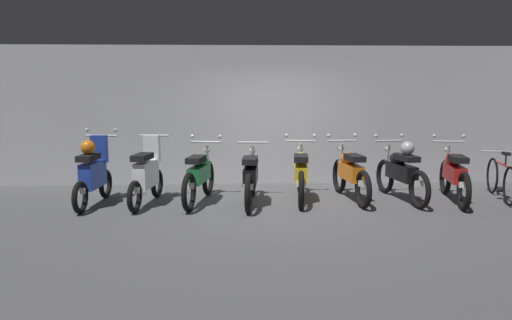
{
  "coord_description": "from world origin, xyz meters",
  "views": [
    {
      "loc": [
        -0.72,
        -8.32,
        2.03
      ],
      "look_at": [
        -0.35,
        0.35,
        0.75
      ],
      "focal_mm": 35.19,
      "sensor_mm": 36.0,
      "label": 1
    }
  ],
  "objects_px": {
    "motorbike_slot_6": "(401,171)",
    "motorbike_slot_7": "(454,174)",
    "motorbike_slot_2": "(199,175)",
    "motorbike_slot_3": "(251,176)",
    "bicycle": "(501,179)",
    "motorbike_slot_5": "(350,173)",
    "motorbike_slot_0": "(93,172)",
    "motorbike_slot_4": "(301,173)",
    "motorbike_slot_1": "(147,174)"
  },
  "relations": [
    {
      "from": "motorbike_slot_5",
      "to": "motorbike_slot_7",
      "type": "height_order",
      "value": "same"
    },
    {
      "from": "motorbike_slot_1",
      "to": "motorbike_slot_5",
      "type": "bearing_deg",
      "value": 3.07
    },
    {
      "from": "motorbike_slot_1",
      "to": "bicycle",
      "type": "xyz_separation_m",
      "value": [
        6.32,
        0.13,
        -0.16
      ]
    },
    {
      "from": "motorbike_slot_4",
      "to": "motorbike_slot_6",
      "type": "distance_m",
      "value": 1.79
    },
    {
      "from": "motorbike_slot_1",
      "to": "motorbike_slot_4",
      "type": "distance_m",
      "value": 2.7
    },
    {
      "from": "motorbike_slot_5",
      "to": "bicycle",
      "type": "relative_size",
      "value": 1.15
    },
    {
      "from": "motorbike_slot_2",
      "to": "motorbike_slot_7",
      "type": "height_order",
      "value": "same"
    },
    {
      "from": "motorbike_slot_6",
      "to": "motorbike_slot_4",
      "type": "bearing_deg",
      "value": 177.33
    },
    {
      "from": "motorbike_slot_3",
      "to": "bicycle",
      "type": "bearing_deg",
      "value": 2.12
    },
    {
      "from": "bicycle",
      "to": "motorbike_slot_0",
      "type": "bearing_deg",
      "value": -178.77
    },
    {
      "from": "motorbike_slot_0",
      "to": "motorbike_slot_7",
      "type": "distance_m",
      "value": 6.29
    },
    {
      "from": "motorbike_slot_1",
      "to": "motorbike_slot_2",
      "type": "bearing_deg",
      "value": 6.0
    },
    {
      "from": "motorbike_slot_1",
      "to": "motorbike_slot_4",
      "type": "bearing_deg",
      "value": 4.14
    },
    {
      "from": "motorbike_slot_2",
      "to": "motorbike_slot_4",
      "type": "xyz_separation_m",
      "value": [
        1.79,
        0.1,
        0.0
      ]
    },
    {
      "from": "motorbike_slot_3",
      "to": "motorbike_slot_6",
      "type": "height_order",
      "value": "motorbike_slot_6"
    },
    {
      "from": "motorbike_slot_0",
      "to": "motorbike_slot_4",
      "type": "distance_m",
      "value": 3.6
    },
    {
      "from": "motorbike_slot_2",
      "to": "motorbike_slot_6",
      "type": "xyz_separation_m",
      "value": [
        3.59,
        0.02,
        0.04
      ]
    },
    {
      "from": "motorbike_slot_7",
      "to": "motorbike_slot_3",
      "type": "bearing_deg",
      "value": -179.77
    },
    {
      "from": "motorbike_slot_0",
      "to": "motorbike_slot_6",
      "type": "relative_size",
      "value": 0.87
    },
    {
      "from": "motorbike_slot_0",
      "to": "motorbike_slot_1",
      "type": "bearing_deg",
      "value": 1.5
    },
    {
      "from": "motorbike_slot_5",
      "to": "motorbike_slot_4",
      "type": "bearing_deg",
      "value": 179.86
    },
    {
      "from": "motorbike_slot_3",
      "to": "motorbike_slot_5",
      "type": "height_order",
      "value": "motorbike_slot_5"
    },
    {
      "from": "motorbike_slot_5",
      "to": "motorbike_slot_3",
      "type": "bearing_deg",
      "value": -172.73
    },
    {
      "from": "motorbike_slot_0",
      "to": "motorbike_slot_1",
      "type": "xyz_separation_m",
      "value": [
        0.9,
        0.02,
        -0.04
      ]
    },
    {
      "from": "motorbike_slot_4",
      "to": "motorbike_slot_7",
      "type": "bearing_deg",
      "value": -4.59
    },
    {
      "from": "motorbike_slot_2",
      "to": "motorbike_slot_0",
      "type": "bearing_deg",
      "value": -176.25
    },
    {
      "from": "motorbike_slot_6",
      "to": "motorbike_slot_3",
      "type": "bearing_deg",
      "value": -176.86
    },
    {
      "from": "motorbike_slot_2",
      "to": "motorbike_slot_3",
      "type": "relative_size",
      "value": 0.99
    },
    {
      "from": "motorbike_slot_6",
      "to": "bicycle",
      "type": "relative_size",
      "value": 1.14
    },
    {
      "from": "motorbike_slot_0",
      "to": "motorbike_slot_5",
      "type": "distance_m",
      "value": 4.49
    },
    {
      "from": "motorbike_slot_3",
      "to": "motorbike_slot_5",
      "type": "bearing_deg",
      "value": 7.27
    },
    {
      "from": "motorbike_slot_2",
      "to": "motorbike_slot_3",
      "type": "distance_m",
      "value": 0.9
    },
    {
      "from": "motorbike_slot_6",
      "to": "motorbike_slot_0",
      "type": "bearing_deg",
      "value": -178.57
    },
    {
      "from": "motorbike_slot_5",
      "to": "bicycle",
      "type": "xyz_separation_m",
      "value": [
        2.74,
        -0.06,
        -0.13
      ]
    },
    {
      "from": "motorbike_slot_6",
      "to": "motorbike_slot_7",
      "type": "distance_m",
      "value": 0.92
    },
    {
      "from": "motorbike_slot_3",
      "to": "bicycle",
      "type": "distance_m",
      "value": 4.53
    },
    {
      "from": "motorbike_slot_5",
      "to": "motorbike_slot_0",
      "type": "bearing_deg",
      "value": -177.24
    },
    {
      "from": "motorbike_slot_1",
      "to": "motorbike_slot_5",
      "type": "height_order",
      "value": "motorbike_slot_1"
    },
    {
      "from": "motorbike_slot_2",
      "to": "motorbike_slot_7",
      "type": "distance_m",
      "value": 4.49
    },
    {
      "from": "motorbike_slot_2",
      "to": "motorbike_slot_4",
      "type": "height_order",
      "value": "same"
    },
    {
      "from": "motorbike_slot_1",
      "to": "motorbike_slot_4",
      "type": "relative_size",
      "value": 0.86
    },
    {
      "from": "motorbike_slot_4",
      "to": "motorbike_slot_7",
      "type": "relative_size",
      "value": 1.01
    },
    {
      "from": "motorbike_slot_0",
      "to": "motorbike_slot_2",
      "type": "relative_size",
      "value": 0.87
    },
    {
      "from": "motorbike_slot_2",
      "to": "motorbike_slot_5",
      "type": "relative_size",
      "value": 0.99
    },
    {
      "from": "motorbike_slot_5",
      "to": "bicycle",
      "type": "bearing_deg",
      "value": -1.28
    },
    {
      "from": "motorbike_slot_1",
      "to": "motorbike_slot_7",
      "type": "distance_m",
      "value": 5.39
    },
    {
      "from": "motorbike_slot_0",
      "to": "motorbike_slot_2",
      "type": "height_order",
      "value": "motorbike_slot_0"
    },
    {
      "from": "motorbike_slot_2",
      "to": "bicycle",
      "type": "height_order",
      "value": "motorbike_slot_2"
    },
    {
      "from": "motorbike_slot_1",
      "to": "motorbike_slot_2",
      "type": "height_order",
      "value": "motorbike_slot_1"
    },
    {
      "from": "motorbike_slot_3",
      "to": "motorbike_slot_7",
      "type": "distance_m",
      "value": 3.6
    }
  ]
}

